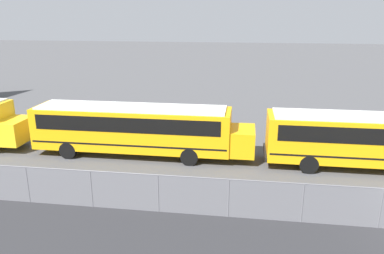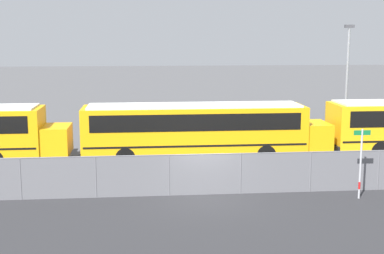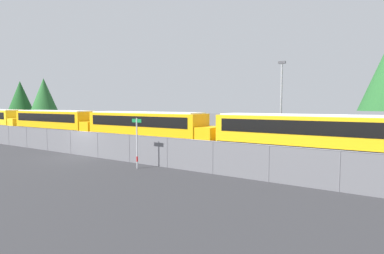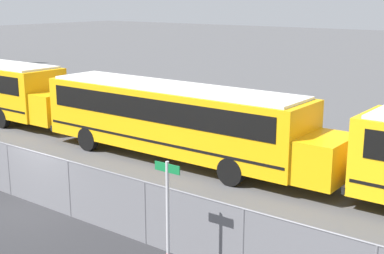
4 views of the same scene
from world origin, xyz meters
The scene contains 4 objects.
ground_plane centered at (0.00, 0.00, 0.00)m, with size 200.00×200.00×0.00m, color #4C4C4F.
fence centered at (0.00, 0.00, 0.90)m, with size 81.49×0.07×1.76m.
school_bus_2 centered at (0.47, 6.33, 1.82)m, with size 13.28×2.57×3.03m.
street_sign centered at (6.24, -1.13, 1.54)m, with size 0.70×0.09×2.90m.
Camera 4 is at (13.43, -9.69, 6.38)m, focal length 50.00 mm.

